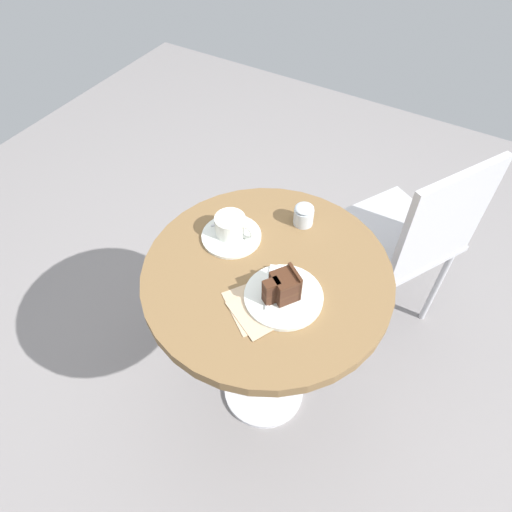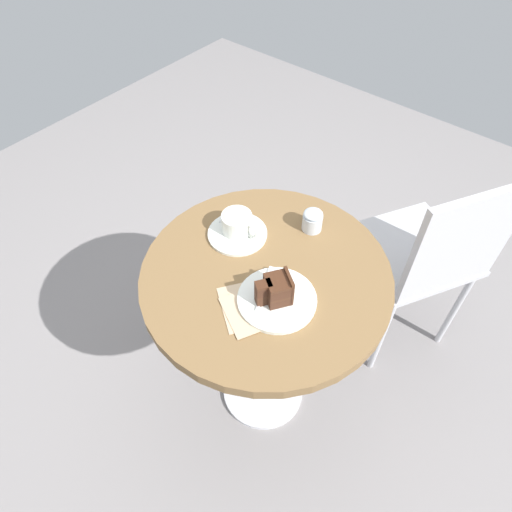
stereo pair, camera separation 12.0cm
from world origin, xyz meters
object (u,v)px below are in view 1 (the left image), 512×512
(cake_plate, at_px, (284,296))
(napkin, at_px, (259,307))
(cafe_chair, at_px, (412,236))
(teaspoon, at_px, (234,220))
(saucer, at_px, (231,236))
(cake_slice, at_px, (283,287))
(coffee_cup, at_px, (231,225))
(fork, at_px, (271,282))
(sugar_pot, at_px, (304,215))

(cake_plate, height_order, napkin, cake_plate)
(cafe_chair, bearing_deg, teaspoon, -16.71)
(saucer, height_order, cake_plate, cake_plate)
(cake_slice, bearing_deg, coffee_cup, 152.11)
(cake_slice, distance_m, cafe_chair, 0.68)
(saucer, bearing_deg, fork, -27.21)
(napkin, bearing_deg, cafe_chair, 70.05)
(cake_plate, xyz_separation_m, cafe_chair, (0.20, 0.59, -0.21))
(saucer, relative_size, cake_plate, 0.84)
(saucer, bearing_deg, sugar_pot, 46.18)
(fork, bearing_deg, napkin, 165.23)
(sugar_pot, bearing_deg, coffee_cup, -136.20)
(fork, bearing_deg, teaspoon, 33.47)
(saucer, relative_size, napkin, 0.84)
(saucer, relative_size, cake_slice, 1.74)
(cake_slice, height_order, cafe_chair, cafe_chair)
(cake_slice, height_order, napkin, cake_slice)
(cake_plate, relative_size, cake_slice, 2.06)
(cake_plate, xyz_separation_m, cake_slice, (-0.00, -0.00, 0.04))
(teaspoon, relative_size, cafe_chair, 0.10)
(cake_slice, distance_m, fork, 0.06)
(sugar_pot, bearing_deg, napkin, -82.69)
(cake_plate, height_order, cake_slice, cake_slice)
(napkin, xyz_separation_m, sugar_pot, (-0.04, 0.32, 0.03))
(saucer, xyz_separation_m, cafe_chair, (0.43, 0.48, -0.21))
(saucer, distance_m, cafe_chair, 0.68)
(coffee_cup, bearing_deg, cake_plate, -27.09)
(cake_slice, relative_size, napkin, 0.48)
(fork, relative_size, sugar_pot, 2.07)
(fork, xyz_separation_m, sugar_pot, (-0.03, 0.25, 0.02))
(coffee_cup, bearing_deg, cake_slice, -27.89)
(cake_slice, xyz_separation_m, sugar_pot, (-0.08, 0.27, -0.02))
(saucer, xyz_separation_m, cake_slice, (0.23, -0.11, 0.04))
(coffee_cup, height_order, teaspoon, coffee_cup)
(cake_slice, distance_m, napkin, 0.08)
(teaspoon, height_order, sugar_pot, sugar_pot)
(saucer, bearing_deg, teaspoon, 115.74)
(coffee_cup, bearing_deg, sugar_pot, 43.80)
(saucer, bearing_deg, coffee_cup, 123.91)
(napkin, height_order, sugar_pot, sugar_pot)
(saucer, bearing_deg, napkin, -41.49)
(napkin, relative_size, cafe_chair, 0.23)
(teaspoon, distance_m, fork, 0.25)
(teaspoon, relative_size, cake_plate, 0.42)
(coffee_cup, xyz_separation_m, cake_slice, (0.23, -0.12, 0.01))
(fork, distance_m, napkin, 0.08)
(teaspoon, height_order, cake_plate, teaspoon)
(cake_slice, bearing_deg, saucer, 153.08)
(cake_plate, distance_m, cake_slice, 0.04)
(teaspoon, bearing_deg, sugar_pot, -19.43)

